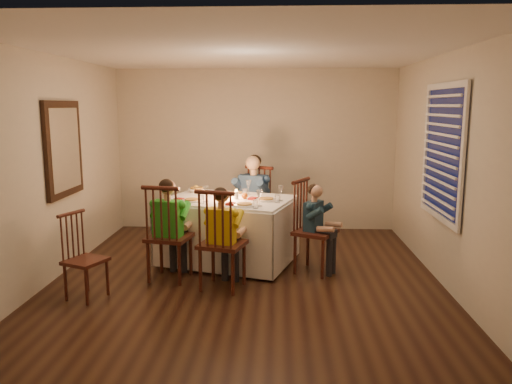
{
  "coord_description": "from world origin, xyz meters",
  "views": [
    {
      "loc": [
        0.38,
        -5.59,
        2.02
      ],
      "look_at": [
        0.11,
        0.15,
        1.02
      ],
      "focal_mm": 35.0,
      "sensor_mm": 36.0,
      "label": 1
    }
  ],
  "objects_px": {
    "child_green": "(171,279)",
    "child_yellow": "(223,288)",
    "chair_adult": "(253,244)",
    "chair_near_right": "(223,288)",
    "chair_near_left": "(171,279)",
    "adult": "(253,244)",
    "child_teal": "(315,272)",
    "serving_bowl": "(197,190)",
    "chair_extra": "(88,298)",
    "dining_table": "(228,217)",
    "chair_end": "(315,272)"
  },
  "relations": [
    {
      "from": "chair_near_right",
      "to": "adult",
      "type": "relative_size",
      "value": 0.87
    },
    {
      "from": "serving_bowl",
      "to": "dining_table",
      "type": "bearing_deg",
      "value": -43.35
    },
    {
      "from": "chair_end",
      "to": "serving_bowl",
      "type": "height_order",
      "value": "serving_bowl"
    },
    {
      "from": "child_green",
      "to": "child_yellow",
      "type": "xyz_separation_m",
      "value": [
        0.65,
        -0.26,
        0.0
      ]
    },
    {
      "from": "chair_adult",
      "to": "child_yellow",
      "type": "xyz_separation_m",
      "value": [
        -0.25,
        -1.78,
        0.0
      ]
    },
    {
      "from": "serving_bowl",
      "to": "adult",
      "type": "bearing_deg",
      "value": 26.33
    },
    {
      "from": "chair_extra",
      "to": "serving_bowl",
      "type": "distance_m",
      "value": 2.16
    },
    {
      "from": "child_yellow",
      "to": "child_teal",
      "type": "xyz_separation_m",
      "value": [
        1.07,
        0.6,
        0.0
      ]
    },
    {
      "from": "child_yellow",
      "to": "adult",
      "type": "bearing_deg",
      "value": -82.38
    },
    {
      "from": "chair_extra",
      "to": "child_teal",
      "type": "relative_size",
      "value": 0.85
    },
    {
      "from": "chair_near_right",
      "to": "child_green",
      "type": "distance_m",
      "value": 0.7
    },
    {
      "from": "child_yellow",
      "to": "child_teal",
      "type": "bearing_deg",
      "value": -135.32
    },
    {
      "from": "chair_adult",
      "to": "child_green",
      "type": "relative_size",
      "value": 0.96
    },
    {
      "from": "chair_extra",
      "to": "child_green",
      "type": "height_order",
      "value": "child_green"
    },
    {
      "from": "dining_table",
      "to": "child_green",
      "type": "height_order",
      "value": "dining_table"
    },
    {
      "from": "child_green",
      "to": "chair_near_right",
      "type": "bearing_deg",
      "value": 168.77
    },
    {
      "from": "chair_near_left",
      "to": "child_teal",
      "type": "bearing_deg",
      "value": -158.22
    },
    {
      "from": "child_green",
      "to": "adult",
      "type": "bearing_deg",
      "value": -109.81
    },
    {
      "from": "dining_table",
      "to": "chair_end",
      "type": "distance_m",
      "value": 1.3
    },
    {
      "from": "chair_near_right",
      "to": "chair_near_left",
      "type": "bearing_deg",
      "value": -6.57
    },
    {
      "from": "chair_near_right",
      "to": "adult",
      "type": "distance_m",
      "value": 1.79
    },
    {
      "from": "chair_near_left",
      "to": "serving_bowl",
      "type": "distance_m",
      "value": 1.44
    },
    {
      "from": "child_yellow",
      "to": "chair_extra",
      "type": "bearing_deg",
      "value": 29.79
    },
    {
      "from": "child_green",
      "to": "child_teal",
      "type": "relative_size",
      "value": 1.1
    },
    {
      "from": "adult",
      "to": "child_teal",
      "type": "height_order",
      "value": "adult"
    },
    {
      "from": "serving_bowl",
      "to": "child_green",
      "type": "bearing_deg",
      "value": -97.2
    },
    {
      "from": "chair_near_left",
      "to": "chair_extra",
      "type": "height_order",
      "value": "chair_near_left"
    },
    {
      "from": "serving_bowl",
      "to": "chair_extra",
      "type": "bearing_deg",
      "value": -117.05
    },
    {
      "from": "adult",
      "to": "child_yellow",
      "type": "bearing_deg",
      "value": -73.59
    },
    {
      "from": "child_green",
      "to": "child_yellow",
      "type": "relative_size",
      "value": 1.04
    },
    {
      "from": "chair_near_right",
      "to": "child_green",
      "type": "relative_size",
      "value": 0.96
    },
    {
      "from": "child_green",
      "to": "chair_near_left",
      "type": "bearing_deg",
      "value": -79.15
    },
    {
      "from": "chair_adult",
      "to": "chair_near_right",
      "type": "relative_size",
      "value": 1.0
    },
    {
      "from": "dining_table",
      "to": "chair_extra",
      "type": "distance_m",
      "value": 1.99
    },
    {
      "from": "adult",
      "to": "chair_adult",
      "type": "bearing_deg",
      "value": 0.0
    },
    {
      "from": "chair_near_left",
      "to": "dining_table",
      "type": "bearing_deg",
      "value": -120.87
    },
    {
      "from": "child_yellow",
      "to": "serving_bowl",
      "type": "relative_size",
      "value": 4.96
    },
    {
      "from": "chair_near_right",
      "to": "chair_extra",
      "type": "relative_size",
      "value": 1.24
    },
    {
      "from": "chair_end",
      "to": "chair_near_left",
      "type": "bearing_deg",
      "value": 127.96
    },
    {
      "from": "chair_adult",
      "to": "chair_end",
      "type": "bearing_deg",
      "value": -30.9
    },
    {
      "from": "adult",
      "to": "child_green",
      "type": "xyz_separation_m",
      "value": [
        -0.9,
        -1.51,
        0.0
      ]
    },
    {
      "from": "chair_end",
      "to": "child_green",
      "type": "xyz_separation_m",
      "value": [
        -1.72,
        -0.33,
        0.0
      ]
    },
    {
      "from": "adult",
      "to": "child_teal",
      "type": "bearing_deg",
      "value": -30.9
    },
    {
      "from": "child_green",
      "to": "child_teal",
      "type": "bearing_deg",
      "value": -158.22
    },
    {
      "from": "chair_near_left",
      "to": "child_yellow",
      "type": "height_order",
      "value": "child_yellow"
    },
    {
      "from": "chair_near_right",
      "to": "child_green",
      "type": "xyz_separation_m",
      "value": [
        -0.65,
        0.26,
        0.0
      ]
    },
    {
      "from": "chair_adult",
      "to": "chair_extra",
      "type": "relative_size",
      "value": 1.24
    },
    {
      "from": "chair_near_right",
      "to": "chair_end",
      "type": "xyz_separation_m",
      "value": [
        1.07,
        0.6,
        0.0
      ]
    },
    {
      "from": "chair_adult",
      "to": "child_green",
      "type": "bearing_deg",
      "value": -96.35
    },
    {
      "from": "chair_extra",
      "to": "child_green",
      "type": "relative_size",
      "value": 0.77
    }
  ]
}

